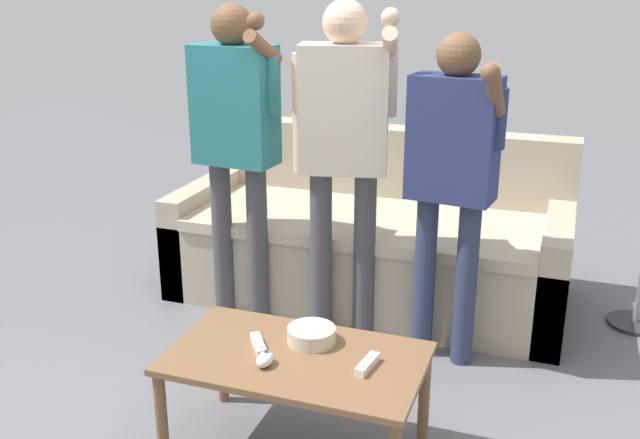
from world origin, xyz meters
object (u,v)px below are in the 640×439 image
at_px(player_left, 236,129).
at_px(coffee_table, 296,369).
at_px(game_remote_wand_far, 258,345).
at_px(snack_bowl, 311,335).
at_px(player_right, 452,164).
at_px(player_center, 344,135).
at_px(couch, 371,242).
at_px(game_remote_nunchuk, 265,359).
at_px(game_remote_wand_near, 367,364).

bearing_deg(player_left, coffee_table, -54.80).
height_order(coffee_table, game_remote_wand_far, game_remote_wand_far).
bearing_deg(snack_bowl, player_right, 66.21).
xyz_separation_m(snack_bowl, player_right, (0.36, 0.81, 0.50)).
bearing_deg(player_center, couch, 90.81).
bearing_deg(player_right, game_remote_wand_far, -119.72).
xyz_separation_m(game_remote_nunchuk, game_remote_wand_far, (-0.07, 0.10, -0.01)).
bearing_deg(player_right, player_left, 176.00).
height_order(coffee_table, game_remote_nunchuk, game_remote_nunchuk).
bearing_deg(game_remote_wand_near, player_right, 83.39).
height_order(snack_bowl, player_right, player_right).
height_order(game_remote_nunchuk, game_remote_wand_near, game_remote_nunchuk).
xyz_separation_m(game_remote_wand_near, game_remote_wand_far, (-0.42, 0.00, -0.00)).
bearing_deg(snack_bowl, game_remote_nunchuk, -113.94).
height_order(coffee_table, snack_bowl, snack_bowl).
xyz_separation_m(game_remote_nunchuk, player_center, (-0.06, 1.09, 0.58)).
distance_m(player_left, game_remote_wand_far, 1.28).
distance_m(snack_bowl, player_left, 1.27).
xyz_separation_m(couch, player_left, (-0.56, -0.54, 0.71)).
bearing_deg(player_right, snack_bowl, -113.79).
height_order(player_right, game_remote_wand_near, player_right).
relative_size(couch, coffee_table, 2.30).
distance_m(player_left, player_center, 0.56).
bearing_deg(snack_bowl, player_center, 100.37).
distance_m(coffee_table, snack_bowl, 0.14).
bearing_deg(coffee_table, game_remote_nunchuk, -127.11).
distance_m(game_remote_nunchuk, player_right, 1.23).
xyz_separation_m(game_remote_nunchuk, player_right, (0.45, 1.03, 0.50)).
relative_size(coffee_table, player_left, 0.58).
distance_m(couch, game_remote_nunchuk, 1.65).
bearing_deg(player_right, game_remote_wand_near, -96.61).
relative_size(player_left, player_right, 1.06).
relative_size(game_remote_nunchuk, game_remote_wand_far, 0.61).
relative_size(couch, game_remote_wand_far, 14.72).
distance_m(player_left, player_right, 1.09).
bearing_deg(player_left, game_remote_wand_near, -45.71).
distance_m(couch, player_center, 0.91).
bearing_deg(couch, game_remote_wand_near, -74.78).
relative_size(player_left, game_remote_wand_far, 11.10).
bearing_deg(coffee_table, couch, 95.54).
distance_m(coffee_table, game_remote_nunchuk, 0.15).
bearing_deg(player_center, game_remote_wand_far, -90.56).
relative_size(player_left, player_center, 0.98).
height_order(couch, snack_bowl, couch).
bearing_deg(player_left, game_remote_nunchuk, -60.34).
relative_size(game_remote_nunchuk, player_left, 0.05).
height_order(coffee_table, player_left, player_left).
height_order(game_remote_nunchuk, player_left, player_left).
height_order(coffee_table, game_remote_wand_near, game_remote_wand_near).
distance_m(snack_bowl, game_remote_nunchuk, 0.24).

